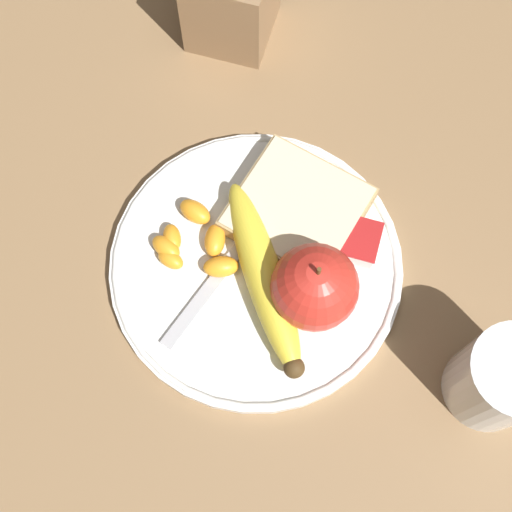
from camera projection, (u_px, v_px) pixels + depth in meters
The scene contains 15 objects.
ground_plane at pixel (256, 268), 0.67m from camera, with size 3.00×3.00×0.00m, color olive.
plate at pixel (256, 265), 0.66m from camera, with size 0.27×0.27×0.01m.
juice_glass at pixel (500, 380), 0.59m from camera, with size 0.08×0.08×0.09m.
apple at pixel (315, 287), 0.61m from camera, with size 0.08×0.08×0.09m.
banana at pixel (264, 277), 0.63m from camera, with size 0.13×0.17×0.03m.
bread_slice at pixel (297, 210), 0.66m from camera, with size 0.14×0.13×0.02m.
fork at pixel (233, 257), 0.66m from camera, with size 0.07×0.17×0.00m.
jam_packet at pixel (351, 240), 0.65m from camera, with size 0.05×0.04×0.02m.
orange_segment_0 at pixel (166, 247), 0.65m from camera, with size 0.03×0.03×0.02m.
orange_segment_1 at pixel (215, 240), 0.65m from camera, with size 0.02×0.03×0.02m.
orange_segment_2 at pixel (171, 259), 0.65m from camera, with size 0.03×0.02×0.01m.
orange_segment_3 at pixel (174, 233), 0.66m from camera, with size 0.03×0.03×0.02m.
orange_segment_4 at pixel (195, 212), 0.66m from camera, with size 0.04×0.03×0.02m.
orange_segment_5 at pixel (221, 267), 0.64m from camera, with size 0.04×0.03×0.02m.
orange_segment_6 at pixel (242, 222), 0.66m from camera, with size 0.04×0.04×0.02m.
Camera 1 is at (-0.06, 0.21, 0.63)m, focal length 50.00 mm.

